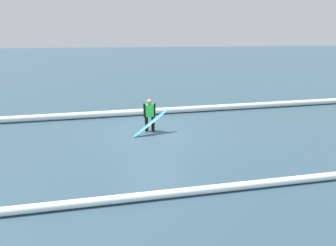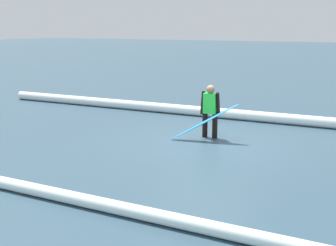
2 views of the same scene
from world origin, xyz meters
name	(u,v)px [view 1 (image 1 of 2)]	position (x,y,z in m)	size (l,w,h in m)	color
ground_plane	(154,135)	(0.00, 0.00, 0.00)	(160.12, 160.12, 0.00)	#2E4757
surfer	(150,113)	(0.09, -0.60, 0.78)	(0.52, 0.22, 1.40)	black
surfboard	(151,123)	(0.08, -0.20, 0.49)	(1.71, 0.87, 1.03)	#268CE5
wave_crest_foreground	(179,110)	(-1.77, -3.29, 0.16)	(0.32, 0.32, 22.46)	white
wave_crest_midground	(154,195)	(0.58, 4.74, 0.11)	(0.22, 0.22, 20.93)	white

